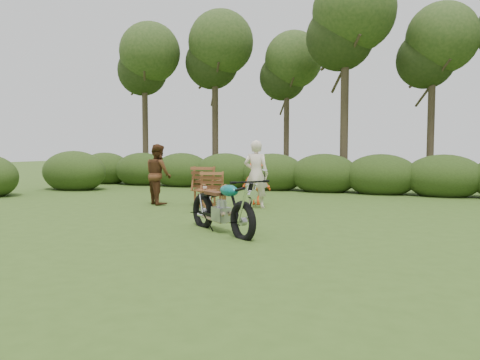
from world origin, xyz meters
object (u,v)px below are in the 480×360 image
at_px(side_table, 206,201).
at_px(lawn_chair_right, 214,209).
at_px(lawn_chair_left, 208,204).
at_px(adult_a, 256,208).
at_px(motorcycle, 221,232).
at_px(child, 256,204).
at_px(cup, 205,188).
at_px(adult_b, 159,204).

bearing_deg(side_table, lawn_chair_right, 95.63).
relative_size(lawn_chair_left, adult_a, 0.59).
relative_size(motorcycle, lawn_chair_left, 2.00).
bearing_deg(adult_a, lawn_chair_left, -14.64).
bearing_deg(child, cup, 62.04).
distance_m(cup, adult_a, 1.60).
xyz_separation_m(lawn_chair_right, adult_b, (-1.90, 0.27, 0.00)).
bearing_deg(child, lawn_chair_right, 55.42).
relative_size(adult_b, child, 1.35).
relative_size(cup, adult_a, 0.06).
xyz_separation_m(lawn_chair_left, adult_b, (-1.28, -0.55, 0.00)).
relative_size(adult_a, child, 1.42).
xyz_separation_m(motorcycle, cup, (-1.65, 2.44, 0.60)).
distance_m(motorcycle, child, 4.41).
bearing_deg(motorcycle, lawn_chair_left, 155.33).
bearing_deg(cup, lawn_chair_right, 90.47).
distance_m(lawn_chair_right, child, 1.49).
height_order(lawn_chair_right, lawn_chair_left, lawn_chair_left).
bearing_deg(side_table, adult_a, 53.45).
height_order(lawn_chair_left, adult_b, adult_b).
height_order(lawn_chair_right, adult_b, adult_b).
bearing_deg(motorcycle, adult_b, 172.14).
height_order(cup, adult_a, adult_a).
xyz_separation_m(adult_b, child, (2.55, 1.07, 0.00)).
height_order(side_table, child, child).
relative_size(lawn_chair_right, adult_a, 0.55).
distance_m(lawn_chair_right, cup, 0.79).
bearing_deg(adult_b, lawn_chair_left, -121.75).
xyz_separation_m(lawn_chair_left, adult_a, (1.54, -0.17, 0.00)).
bearing_deg(motorcycle, lawn_chair_right, 153.64).
height_order(adult_a, child, adult_a).
bearing_deg(adult_b, child, -122.27).
bearing_deg(adult_a, side_table, 45.22).
xyz_separation_m(lawn_chair_right, adult_a, (0.93, 0.65, 0.00)).
height_order(lawn_chair_right, adult_a, adult_a).
bearing_deg(side_table, motorcycle, -56.45).
relative_size(motorcycle, side_table, 3.89).
height_order(motorcycle, child, child).
bearing_deg(cup, child, 70.80).
bearing_deg(adult_b, adult_a, -137.40).
xyz_separation_m(cup, adult_a, (0.92, 1.16, -0.60)).
bearing_deg(lawn_chair_right, lawn_chair_left, -72.09).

